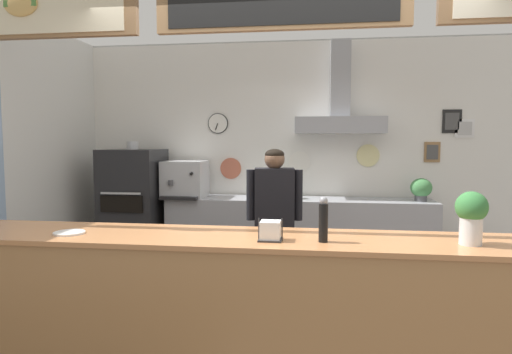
{
  "coord_description": "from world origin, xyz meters",
  "views": [
    {
      "loc": [
        0.23,
        -3.07,
        1.63
      ],
      "look_at": [
        -0.3,
        0.82,
        1.31
      ],
      "focal_mm": 31.05,
      "sensor_mm": 36.0,
      "label": 1
    }
  ],
  "objects_px": {
    "shop_worker": "(274,224)",
    "pepper_grinder": "(323,220)",
    "napkin_holder": "(270,231)",
    "espresso_machine": "(185,179)",
    "potted_rosemary": "(290,187)",
    "basil_vase": "(471,216)",
    "pizza_oven": "(134,209)",
    "condiment_plate": "(69,233)",
    "potted_thyme": "(421,189)"
  },
  "relations": [
    {
      "from": "potted_thyme",
      "to": "pepper_grinder",
      "type": "relative_size",
      "value": 1.02
    },
    {
      "from": "napkin_holder",
      "to": "condiment_plate",
      "type": "bearing_deg",
      "value": 179.53
    },
    {
      "from": "pizza_oven",
      "to": "napkin_holder",
      "type": "height_order",
      "value": "pizza_oven"
    },
    {
      "from": "potted_thyme",
      "to": "basil_vase",
      "type": "xyz_separation_m",
      "value": [
        -0.36,
        -2.78,
        0.14
      ]
    },
    {
      "from": "napkin_holder",
      "to": "pepper_grinder",
      "type": "height_order",
      "value": "pepper_grinder"
    },
    {
      "from": "espresso_machine",
      "to": "potted_thyme",
      "type": "xyz_separation_m",
      "value": [
        2.87,
        0.0,
        -0.08
      ]
    },
    {
      "from": "shop_worker",
      "to": "potted_rosemary",
      "type": "bearing_deg",
      "value": -99.18
    },
    {
      "from": "pepper_grinder",
      "to": "espresso_machine",
      "type": "bearing_deg",
      "value": 120.86
    },
    {
      "from": "pizza_oven",
      "to": "potted_thyme",
      "type": "height_order",
      "value": "pizza_oven"
    },
    {
      "from": "espresso_machine",
      "to": "potted_rosemary",
      "type": "bearing_deg",
      "value": 1.23
    },
    {
      "from": "condiment_plate",
      "to": "shop_worker",
      "type": "bearing_deg",
      "value": 52.56
    },
    {
      "from": "pepper_grinder",
      "to": "potted_rosemary",
      "type": "bearing_deg",
      "value": 97.18
    },
    {
      "from": "condiment_plate",
      "to": "basil_vase",
      "type": "distance_m",
      "value": 2.42
    },
    {
      "from": "shop_worker",
      "to": "potted_rosemary",
      "type": "relative_size",
      "value": 6.5
    },
    {
      "from": "shop_worker",
      "to": "napkin_holder",
      "type": "relative_size",
      "value": 10.61
    },
    {
      "from": "potted_thyme",
      "to": "pepper_grinder",
      "type": "height_order",
      "value": "pepper_grinder"
    },
    {
      "from": "espresso_machine",
      "to": "potted_rosemary",
      "type": "xyz_separation_m",
      "value": [
        1.33,
        0.03,
        -0.09
      ]
    },
    {
      "from": "napkin_holder",
      "to": "basil_vase",
      "type": "distance_m",
      "value": 1.14
    },
    {
      "from": "espresso_machine",
      "to": "basil_vase",
      "type": "height_order",
      "value": "espresso_machine"
    },
    {
      "from": "potted_thyme",
      "to": "pepper_grinder",
      "type": "distance_m",
      "value": 3.06
    },
    {
      "from": "shop_worker",
      "to": "pepper_grinder",
      "type": "xyz_separation_m",
      "value": [
        0.43,
        -1.53,
        0.33
      ]
    },
    {
      "from": "potted_thyme",
      "to": "potted_rosemary",
      "type": "height_order",
      "value": "potted_thyme"
    },
    {
      "from": "potted_rosemary",
      "to": "pepper_grinder",
      "type": "distance_m",
      "value": 2.87
    },
    {
      "from": "basil_vase",
      "to": "shop_worker",
      "type": "bearing_deg",
      "value": 130.21
    },
    {
      "from": "potted_thyme",
      "to": "basil_vase",
      "type": "distance_m",
      "value": 2.81
    },
    {
      "from": "shop_worker",
      "to": "potted_thyme",
      "type": "height_order",
      "value": "shop_worker"
    },
    {
      "from": "potted_thyme",
      "to": "potted_rosemary",
      "type": "bearing_deg",
      "value": 179.11
    },
    {
      "from": "napkin_holder",
      "to": "condiment_plate",
      "type": "xyz_separation_m",
      "value": [
        -1.28,
        0.01,
        -0.05
      ]
    },
    {
      "from": "shop_worker",
      "to": "basil_vase",
      "type": "distance_m",
      "value": 1.98
    },
    {
      "from": "pizza_oven",
      "to": "shop_worker",
      "type": "relative_size",
      "value": 1.04
    },
    {
      "from": "pizza_oven",
      "to": "napkin_holder",
      "type": "bearing_deg",
      "value": -53.35
    },
    {
      "from": "shop_worker",
      "to": "espresso_machine",
      "type": "xyz_separation_m",
      "value": [
        -1.26,
        1.29,
        0.3
      ]
    },
    {
      "from": "potted_rosemary",
      "to": "basil_vase",
      "type": "bearing_deg",
      "value": -67.08
    },
    {
      "from": "espresso_machine",
      "to": "potted_thyme",
      "type": "relative_size",
      "value": 2.1
    },
    {
      "from": "pizza_oven",
      "to": "espresso_machine",
      "type": "bearing_deg",
      "value": 9.7
    },
    {
      "from": "espresso_machine",
      "to": "pepper_grinder",
      "type": "bearing_deg",
      "value": -59.14
    },
    {
      "from": "potted_rosemary",
      "to": "basil_vase",
      "type": "xyz_separation_m",
      "value": [
        1.19,
        -2.8,
        0.15
      ]
    },
    {
      "from": "espresso_machine",
      "to": "basil_vase",
      "type": "xyz_separation_m",
      "value": [
        2.51,
        -2.77,
        0.06
      ]
    },
    {
      "from": "shop_worker",
      "to": "napkin_holder",
      "type": "bearing_deg",
      "value": 88.41
    },
    {
      "from": "pizza_oven",
      "to": "basil_vase",
      "type": "xyz_separation_m",
      "value": [
        3.15,
        -2.67,
        0.44
      ]
    },
    {
      "from": "potted_rosemary",
      "to": "basil_vase",
      "type": "distance_m",
      "value": 3.05
    },
    {
      "from": "shop_worker",
      "to": "pepper_grinder",
      "type": "relative_size",
      "value": 5.85
    },
    {
      "from": "potted_rosemary",
      "to": "pepper_grinder",
      "type": "bearing_deg",
      "value": -82.82
    },
    {
      "from": "pizza_oven",
      "to": "potted_rosemary",
      "type": "relative_size",
      "value": 6.78
    },
    {
      "from": "basil_vase",
      "to": "pepper_grinder",
      "type": "height_order",
      "value": "basil_vase"
    },
    {
      "from": "potted_thyme",
      "to": "napkin_holder",
      "type": "height_order",
      "value": "potted_thyme"
    },
    {
      "from": "shop_worker",
      "to": "napkin_holder",
      "type": "height_order",
      "value": "shop_worker"
    },
    {
      "from": "basil_vase",
      "to": "pepper_grinder",
      "type": "xyz_separation_m",
      "value": [
        -0.83,
        -0.05,
        -0.03
      ]
    },
    {
      "from": "potted_rosemary",
      "to": "shop_worker",
      "type": "bearing_deg",
      "value": -93.07
    },
    {
      "from": "shop_worker",
      "to": "potted_rosemary",
      "type": "height_order",
      "value": "shop_worker"
    }
  ]
}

